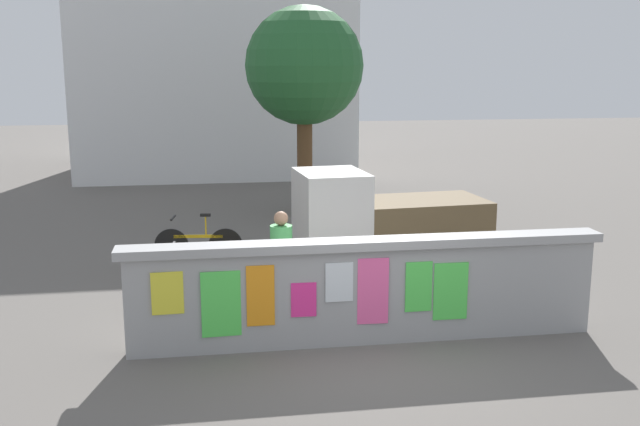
% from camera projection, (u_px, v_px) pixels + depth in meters
% --- Properties ---
extents(ground, '(60.00, 60.00, 0.00)m').
position_uv_depth(ground, '(295.00, 221.00, 18.00)').
color(ground, '#605B56').
extents(poster_wall, '(6.69, 0.42, 1.47)m').
position_uv_depth(poster_wall, '(366.00, 289.00, 10.10)').
color(poster_wall, '#9D9D9D').
rests_on(poster_wall, ground).
extents(auto_rickshaw_truck, '(3.71, 1.80, 1.85)m').
position_uv_depth(auto_rickshaw_truck, '(382.00, 219.00, 13.95)').
color(auto_rickshaw_truck, black).
rests_on(auto_rickshaw_truck, ground).
extents(motorcycle, '(1.90, 0.56, 0.87)m').
position_uv_depth(motorcycle, '(209.00, 268.00, 12.22)').
color(motorcycle, black).
rests_on(motorcycle, ground).
extents(bicycle_near, '(1.70, 0.44, 0.95)m').
position_uv_depth(bicycle_near, '(198.00, 244.00, 14.28)').
color(bicycle_near, black).
rests_on(bicycle_near, ground).
extents(person_walking, '(0.36, 0.36, 1.62)m').
position_uv_depth(person_walking, '(281.00, 252.00, 11.20)').
color(person_walking, '#3F994C').
rests_on(person_walking, ground).
extents(tree_roadside, '(2.98, 2.98, 5.23)m').
position_uv_depth(tree_roadside, '(304.00, 67.00, 18.41)').
color(tree_roadside, brown).
rests_on(tree_roadside, ground).
extents(building_background, '(9.42, 7.04, 8.86)m').
position_uv_depth(building_background, '(214.00, 44.00, 25.94)').
color(building_background, silver).
rests_on(building_background, ground).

